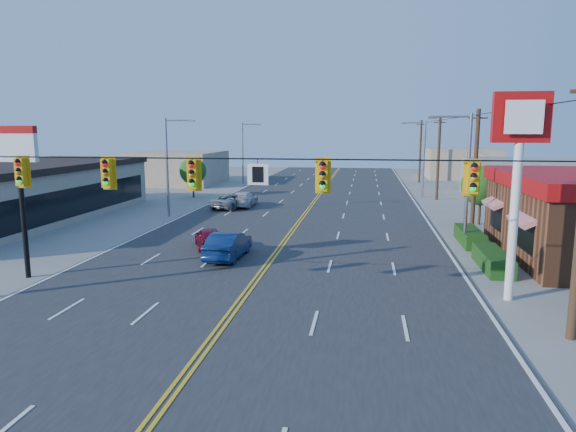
# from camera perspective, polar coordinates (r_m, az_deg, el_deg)

# --- Properties ---
(ground) EXTENTS (160.00, 160.00, 0.00)m
(ground) POSITION_cam_1_polar(r_m,az_deg,el_deg) (19.71, -6.70, -11.34)
(ground) COLOR gray
(ground) RESTS_ON ground
(road) EXTENTS (20.00, 120.00, 0.06)m
(road) POSITION_cam_1_polar(r_m,az_deg,el_deg) (38.71, 1.11, -0.89)
(road) COLOR #2D2D30
(road) RESTS_ON ground
(signal_span) EXTENTS (24.32, 0.34, 9.00)m
(signal_span) POSITION_cam_1_polar(r_m,az_deg,el_deg) (18.59, -7.34, 2.92)
(signal_span) COLOR #47301E
(signal_span) RESTS_ON ground
(kfc_pylon) EXTENTS (2.20, 0.36, 8.50)m
(kfc_pylon) POSITION_cam_1_polar(r_m,az_deg,el_deg) (22.59, 24.25, 6.26)
(kfc_pylon) COLOR white
(kfc_pylon) RESTS_ON ground
(strip_mall) EXTENTS (10.40, 26.40, 4.40)m
(strip_mall) POSITION_cam_1_polar(r_m,az_deg,el_deg) (45.04, -28.25, 2.30)
(strip_mall) COLOR tan
(strip_mall) RESTS_ON ground
(pizza_hut_sign) EXTENTS (1.90, 0.30, 6.85)m
(pizza_hut_sign) POSITION_cam_1_polar(r_m,az_deg,el_deg) (27.05, -27.69, 4.57)
(pizza_hut_sign) COLOR black
(pizza_hut_sign) RESTS_ON ground
(streetlight_se) EXTENTS (2.55, 0.25, 8.00)m
(streetlight_se) POSITION_cam_1_polar(r_m,az_deg,el_deg) (32.38, 19.03, 4.58)
(streetlight_se) COLOR gray
(streetlight_se) RESTS_ON ground
(streetlight_ne) EXTENTS (2.55, 0.25, 8.00)m
(streetlight_ne) POSITION_cam_1_polar(r_m,az_deg,el_deg) (56.11, 14.68, 6.63)
(streetlight_ne) COLOR gray
(streetlight_ne) RESTS_ON ground
(streetlight_sw) EXTENTS (2.55, 0.25, 8.00)m
(streetlight_sw) POSITION_cam_1_polar(r_m,az_deg,el_deg) (42.84, -13.05, 5.92)
(streetlight_sw) COLOR gray
(streetlight_sw) RESTS_ON ground
(streetlight_nw) EXTENTS (2.55, 0.25, 8.00)m
(streetlight_nw) POSITION_cam_1_polar(r_m,az_deg,el_deg) (67.66, -4.89, 7.33)
(streetlight_nw) COLOR gray
(streetlight_nw) RESTS_ON ground
(utility_pole_near) EXTENTS (0.28, 0.28, 8.40)m
(utility_pole_near) POSITION_cam_1_polar(r_m,az_deg,el_deg) (36.58, 20.06, 4.53)
(utility_pole_near) COLOR #47301E
(utility_pole_near) RESTS_ON ground
(utility_pole_mid) EXTENTS (0.28, 0.28, 8.40)m
(utility_pole_mid) POSITION_cam_1_polar(r_m,az_deg,el_deg) (54.31, 16.37, 6.14)
(utility_pole_mid) COLOR #47301E
(utility_pole_mid) RESTS_ON ground
(utility_pole_far) EXTENTS (0.28, 0.28, 8.40)m
(utility_pole_far) POSITION_cam_1_polar(r_m,az_deg,el_deg) (72.17, 14.48, 6.95)
(utility_pole_far) COLOR #47301E
(utility_pole_far) RESTS_ON ground
(tree_kfc_rear) EXTENTS (2.94, 2.94, 4.41)m
(tree_kfc_rear) POSITION_cam_1_polar(r_m,az_deg,el_deg) (40.86, 20.67, 3.17)
(tree_kfc_rear) COLOR #47301E
(tree_kfc_rear) RESTS_ON ground
(tree_west) EXTENTS (2.80, 2.80, 4.20)m
(tree_west) POSITION_cam_1_polar(r_m,az_deg,el_deg) (54.95, -10.53, 4.93)
(tree_west) COLOR #47301E
(tree_west) RESTS_ON ground
(bld_east_mid) EXTENTS (12.00, 10.00, 4.00)m
(bld_east_mid) POSITION_cam_1_polar(r_m,az_deg,el_deg) (60.42, 25.03, 3.84)
(bld_east_mid) COLOR gray
(bld_east_mid) RESTS_ON ground
(bld_west_far) EXTENTS (11.00, 12.00, 4.20)m
(bld_west_far) POSITION_cam_1_polar(r_m,az_deg,el_deg) (70.51, -12.18, 5.28)
(bld_west_far) COLOR tan
(bld_west_far) RESTS_ON ground
(bld_east_far) EXTENTS (10.00, 10.00, 4.40)m
(bld_east_far) POSITION_cam_1_polar(r_m,az_deg,el_deg) (81.12, 18.67, 5.58)
(bld_east_far) COLOR tan
(bld_east_far) RESTS_ON ground
(car_magenta) EXTENTS (2.82, 3.96, 1.25)m
(car_magenta) POSITION_cam_1_polar(r_m,az_deg,el_deg) (30.98, -8.76, -2.49)
(car_magenta) COLOR maroon
(car_magenta) RESTS_ON ground
(car_blue) EXTENTS (1.72, 4.51, 1.47)m
(car_blue) POSITION_cam_1_polar(r_m,az_deg,el_deg) (28.37, -6.65, -3.32)
(car_blue) COLOR navy
(car_blue) RESTS_ON ground
(car_white) EXTENTS (1.98, 4.80, 1.39)m
(car_white) POSITION_cam_1_polar(r_m,az_deg,el_deg) (47.58, -4.96, 1.83)
(car_white) COLOR silver
(car_white) RESTS_ON ground
(car_silver) EXTENTS (3.53, 5.17, 1.31)m
(car_silver) POSITION_cam_1_polar(r_m,az_deg,el_deg) (46.52, -6.20, 1.59)
(car_silver) COLOR #A3A4A9
(car_silver) RESTS_ON ground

